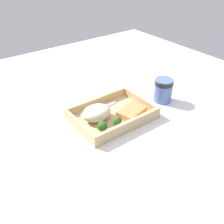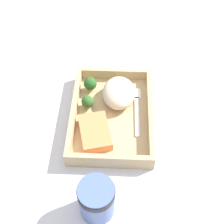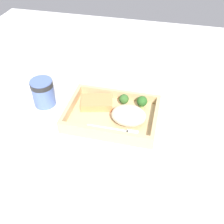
% 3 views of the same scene
% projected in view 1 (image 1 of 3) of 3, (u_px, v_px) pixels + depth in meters
% --- Properties ---
extents(ground_plane, '(1.60, 1.60, 0.02)m').
position_uv_depth(ground_plane, '(112.00, 120.00, 0.95)').
color(ground_plane, silver).
extents(takeout_tray, '(0.28, 0.20, 0.01)m').
position_uv_depth(takeout_tray, '(112.00, 117.00, 0.94)').
color(takeout_tray, tan).
rests_on(takeout_tray, ground_plane).
extents(tray_rim, '(0.28, 0.20, 0.03)m').
position_uv_depth(tray_rim, '(112.00, 112.00, 0.93)').
color(tray_rim, tan).
rests_on(tray_rim, takeout_tray).
extents(salmon_fillet, '(0.11, 0.09, 0.02)m').
position_uv_depth(salmon_fillet, '(132.00, 112.00, 0.94)').
color(salmon_fillet, '#F1864E').
rests_on(salmon_fillet, takeout_tray).
extents(mashed_potatoes, '(0.11, 0.08, 0.05)m').
position_uv_depth(mashed_potatoes, '(97.00, 113.00, 0.91)').
color(mashed_potatoes, beige).
rests_on(mashed_potatoes, takeout_tray).
extents(broccoli_floret_1, '(0.03, 0.03, 0.04)m').
position_uv_depth(broccoli_floret_1, '(117.00, 121.00, 0.87)').
color(broccoli_floret_1, '#739D5E').
rests_on(broccoli_floret_1, takeout_tray).
extents(broccoli_floret_2, '(0.03, 0.03, 0.04)m').
position_uv_depth(broccoli_floret_2, '(102.00, 127.00, 0.84)').
color(broccoli_floret_2, '#7D9C55').
rests_on(broccoli_floret_2, takeout_tray).
extents(fork, '(0.16, 0.02, 0.00)m').
position_uv_depth(fork, '(97.00, 110.00, 0.97)').
color(fork, white).
rests_on(fork, takeout_tray).
extents(paper_cup, '(0.07, 0.07, 0.09)m').
position_uv_depth(paper_cup, '(163.00, 89.00, 1.02)').
color(paper_cup, '#526BAB').
rests_on(paper_cup, ground_plane).
extents(receipt_slip, '(0.14, 0.17, 0.00)m').
position_uv_depth(receipt_slip, '(144.00, 164.00, 0.75)').
color(receipt_slip, white).
rests_on(receipt_slip, ground_plane).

